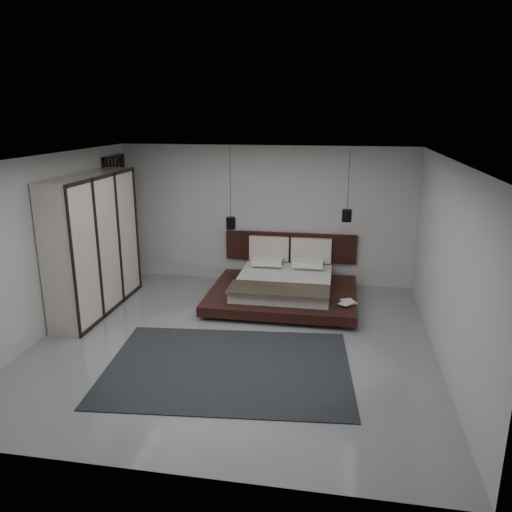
% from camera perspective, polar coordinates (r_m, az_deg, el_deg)
% --- Properties ---
extents(floor, '(6.00, 6.00, 0.00)m').
position_cam_1_polar(floor, '(7.85, -2.45, -9.71)').
color(floor, gray).
rests_on(floor, ground).
extents(ceiling, '(6.00, 6.00, 0.00)m').
position_cam_1_polar(ceiling, '(7.10, -2.73, 11.10)').
color(ceiling, white).
rests_on(ceiling, wall_back).
extents(wall_back, '(6.00, 0.00, 6.00)m').
position_cam_1_polar(wall_back, '(10.22, 1.04, 4.70)').
color(wall_back, '#B7B7B5').
rests_on(wall_back, floor).
extents(wall_front, '(6.00, 0.00, 6.00)m').
position_cam_1_polar(wall_front, '(4.65, -10.65, -9.84)').
color(wall_front, '#B7B7B5').
rests_on(wall_front, floor).
extents(wall_left, '(0.00, 6.00, 6.00)m').
position_cam_1_polar(wall_left, '(8.50, -22.75, 1.10)').
color(wall_left, '#B7B7B5').
rests_on(wall_left, floor).
extents(wall_right, '(0.00, 6.00, 6.00)m').
position_cam_1_polar(wall_right, '(7.33, 20.96, -0.95)').
color(wall_right, '#B7B7B5').
rests_on(wall_right, floor).
extents(lattice_screen, '(0.05, 0.90, 2.60)m').
position_cam_1_polar(lattice_screen, '(10.59, -15.47, 3.96)').
color(lattice_screen, black).
rests_on(lattice_screen, floor).
extents(bed, '(2.68, 2.35, 1.06)m').
position_cam_1_polar(bed, '(9.41, 3.21, -3.41)').
color(bed, black).
rests_on(bed, floor).
extents(book_lower, '(0.32, 0.35, 0.03)m').
position_cam_1_polar(book_lower, '(8.76, 9.91, -5.27)').
color(book_lower, '#99724C').
rests_on(book_lower, bed).
extents(book_upper, '(0.30, 0.32, 0.02)m').
position_cam_1_polar(book_upper, '(8.72, 9.79, -5.19)').
color(book_upper, '#99724C').
rests_on(book_upper, book_lower).
extents(pendant_left, '(0.19, 0.19, 1.56)m').
position_cam_1_polar(pendant_left, '(9.68, -2.89, 3.81)').
color(pendant_left, black).
rests_on(pendant_left, ceiling).
extents(pendant_right, '(0.18, 0.18, 1.33)m').
position_cam_1_polar(pendant_right, '(9.41, 10.34, 4.59)').
color(pendant_right, black).
rests_on(pendant_right, ceiling).
extents(wardrobe, '(0.58, 2.47, 2.42)m').
position_cam_1_polar(wardrobe, '(9.15, -18.05, 1.32)').
color(wardrobe, beige).
rests_on(wardrobe, floor).
extents(rug, '(3.57, 2.70, 0.01)m').
position_cam_1_polar(rug, '(7.11, -3.20, -12.55)').
color(rug, black).
rests_on(rug, floor).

